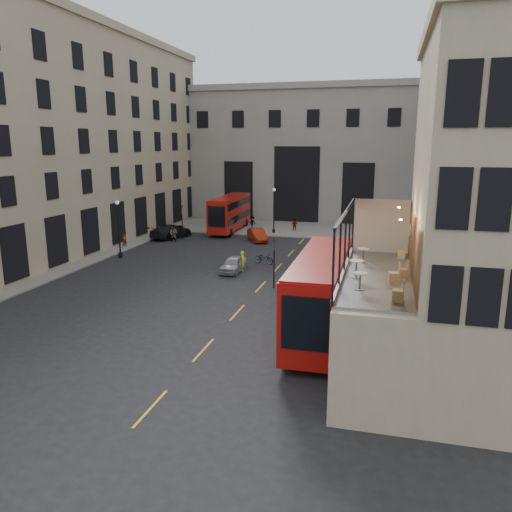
% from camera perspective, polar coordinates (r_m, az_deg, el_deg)
% --- Properties ---
extents(ground, '(140.00, 140.00, 0.00)m').
position_cam_1_polar(ground, '(25.72, -1.76, -11.15)').
color(ground, black).
rests_on(ground, ground).
extents(host_building_main, '(7.26, 11.40, 15.10)m').
position_cam_1_polar(host_building_main, '(22.90, 22.82, 5.16)').
color(host_building_main, tan).
rests_on(host_building_main, ground).
extents(host_frontage, '(3.00, 11.00, 4.50)m').
position_cam_1_polar(host_frontage, '(23.96, 13.41, -7.54)').
color(host_frontage, tan).
rests_on(host_frontage, ground).
extents(cafe_floor, '(3.00, 10.00, 0.10)m').
position_cam_1_polar(cafe_floor, '(23.28, 13.70, -2.22)').
color(cafe_floor, slate).
rests_on(cafe_floor, host_frontage).
extents(building_left, '(14.60, 50.60, 22.00)m').
position_cam_1_polar(building_left, '(54.27, -24.26, 12.71)').
color(building_left, tan).
rests_on(building_left, ground).
extents(gateway, '(35.00, 10.60, 18.00)m').
position_cam_1_polar(gateway, '(71.49, 5.44, 11.90)').
color(gateway, gray).
rests_on(gateway, ground).
extents(pavement_far, '(40.00, 12.00, 0.12)m').
position_cam_1_polar(pavement_far, '(62.71, 2.85, 3.26)').
color(pavement_far, slate).
rests_on(pavement_far, ground).
extents(pavement_left, '(8.00, 48.00, 0.12)m').
position_cam_1_polar(pavement_left, '(46.10, -24.33, -1.37)').
color(pavement_left, slate).
rests_on(pavement_left, ground).
extents(traffic_light_near, '(0.16, 0.20, 3.80)m').
position_cam_1_polar(traffic_light_near, '(36.27, 2.08, 0.03)').
color(traffic_light_near, black).
rests_on(traffic_light_near, ground).
extents(traffic_light_far, '(0.16, 0.20, 3.80)m').
position_cam_1_polar(traffic_light_far, '(55.58, -8.44, 4.37)').
color(traffic_light_far, black).
rests_on(traffic_light_far, ground).
extents(street_lamp_a, '(0.36, 0.36, 5.33)m').
position_cam_1_polar(street_lamp_a, '(47.65, -15.38, 2.62)').
color(street_lamp_a, black).
rests_on(street_lamp_a, ground).
extents(street_lamp_b, '(0.36, 0.36, 5.33)m').
position_cam_1_polar(street_lamp_b, '(58.49, 2.06, 4.89)').
color(street_lamp_b, black).
rests_on(street_lamp_b, ground).
extents(bus_near, '(2.72, 11.35, 4.52)m').
position_cam_1_polar(bus_near, '(27.58, 7.42, -3.95)').
color(bus_near, '#A10E0B').
rests_on(bus_near, ground).
extents(bus_far, '(2.70, 10.62, 4.21)m').
position_cam_1_polar(bus_far, '(60.34, -2.99, 5.10)').
color(bus_far, '#A2130B').
rests_on(bus_far, ground).
extents(car_a, '(1.63, 3.78, 1.27)m').
position_cam_1_polar(car_a, '(41.27, -2.63, -0.95)').
color(car_a, '#94959B').
rests_on(car_a, ground).
extents(car_b, '(3.25, 4.26, 1.35)m').
position_cam_1_polar(car_b, '(54.19, 0.17, 2.42)').
color(car_b, maroon).
rests_on(car_b, ground).
extents(car_c, '(3.81, 5.75, 1.55)m').
position_cam_1_polar(car_c, '(56.71, -9.69, 2.81)').
color(car_c, black).
rests_on(car_c, ground).
extents(bicycle, '(2.02, 1.27, 1.00)m').
position_cam_1_polar(bicycle, '(43.93, 0.91, -0.27)').
color(bicycle, gray).
rests_on(bicycle, ground).
extents(cyclist, '(0.54, 0.69, 1.67)m').
position_cam_1_polar(cyclist, '(41.55, -1.53, -0.57)').
color(cyclist, '#F6FF1A').
rests_on(cyclist, ground).
extents(pedestrian_a, '(0.95, 0.78, 1.84)m').
position_cam_1_polar(pedestrian_a, '(54.55, -9.38, 2.58)').
color(pedestrian_a, gray).
rests_on(pedestrian_a, ground).
extents(pedestrian_b, '(1.06, 1.17, 1.58)m').
position_cam_1_polar(pedestrian_b, '(61.76, -0.41, 3.81)').
color(pedestrian_b, gray).
rests_on(pedestrian_b, ground).
extents(pedestrian_c, '(0.95, 0.58, 1.52)m').
position_cam_1_polar(pedestrian_c, '(60.26, 4.44, 3.52)').
color(pedestrian_c, gray).
rests_on(pedestrian_c, ground).
extents(pedestrian_d, '(0.96, 1.01, 1.73)m').
position_cam_1_polar(pedestrian_d, '(62.11, 11.57, 3.67)').
color(pedestrian_d, gray).
rests_on(pedestrian_d, ground).
extents(pedestrian_e, '(0.45, 0.64, 1.65)m').
position_cam_1_polar(pedestrian_e, '(52.63, -14.80, 1.85)').
color(pedestrian_e, gray).
rests_on(pedestrian_e, ground).
extents(cafe_table_near, '(0.57, 0.57, 0.71)m').
position_cam_1_polar(cafe_table_near, '(20.67, 11.80, -2.53)').
color(cafe_table_near, white).
rests_on(cafe_table_near, cafe_floor).
extents(cafe_table_mid, '(0.63, 0.63, 0.79)m').
position_cam_1_polar(cafe_table_mid, '(22.43, 11.40, -1.16)').
color(cafe_table_mid, white).
rests_on(cafe_table_mid, cafe_floor).
extents(cafe_table_far, '(0.56, 0.56, 0.70)m').
position_cam_1_polar(cafe_table_far, '(25.45, 12.15, 0.32)').
color(cafe_table_far, beige).
rests_on(cafe_table_far, cafe_floor).
extents(cafe_chair_a, '(0.44, 0.44, 0.85)m').
position_cam_1_polar(cafe_chair_a, '(19.54, 15.98, -4.31)').
color(cafe_chair_a, tan).
rests_on(cafe_chair_a, cafe_floor).
extents(cafe_chair_b, '(0.50, 0.50, 0.92)m').
position_cam_1_polar(cafe_chair_b, '(21.97, 15.51, -2.34)').
color(cafe_chair_b, tan).
rests_on(cafe_chair_b, cafe_floor).
extents(cafe_chair_c, '(0.46, 0.46, 0.81)m').
position_cam_1_polar(cafe_chair_c, '(22.95, 16.49, -1.84)').
color(cafe_chair_c, tan).
rests_on(cafe_chair_c, cafe_floor).
extents(cafe_chair_d, '(0.38, 0.38, 0.75)m').
position_cam_1_polar(cafe_chair_d, '(26.88, 16.32, 0.23)').
color(cafe_chair_d, '#DBC37E').
rests_on(cafe_chair_d, cafe_floor).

